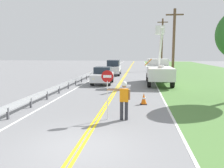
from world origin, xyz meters
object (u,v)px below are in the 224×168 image
utility_bucket_truck (159,70)px  utility_pole_mid (162,44)px  oncoming_sedan_nearest (103,76)px  oncoming_suv_second (114,67)px  utility_pole_near (174,44)px  stop_sign_paddle (107,84)px  flagger_worker (124,98)px  traffic_cone_lead (144,99)px

utility_bucket_truck → utility_pole_mid: (1.90, 17.33, 3.22)m
oncoming_sedan_nearest → oncoming_suv_second: bearing=89.6°
oncoming_sedan_nearest → utility_pole_near: utility_pole_near is taller
oncoming_sedan_nearest → oncoming_suv_second: (0.07, 9.12, 0.23)m
oncoming_suv_second → utility_pole_mid: 12.20m
utility_bucket_truck → oncoming_sedan_nearest: 5.70m
utility_pole_mid → stop_sign_paddle: bearing=-100.0°
utility_pole_near → stop_sign_paddle: bearing=-109.3°
oncoming_suv_second → utility_pole_near: (7.12, -6.93, 2.92)m
flagger_worker → utility_bucket_truck: utility_bucket_truck is taller
oncoming_sedan_nearest → utility_pole_near: (7.19, 2.19, 3.15)m
flagger_worker → utility_pole_mid: 30.65m
utility_bucket_truck → utility_pole_near: utility_pole_near is taller
stop_sign_paddle → flagger_worker: bearing=1.8°
flagger_worker → oncoming_sedan_nearest: (-2.98, 12.01, -0.21)m
oncoming_suv_second → utility_pole_near: 10.36m
utility_pole_mid → traffic_cone_lead: 27.32m
flagger_worker → traffic_cone_lead: (0.99, 3.35, -0.71)m
stop_sign_paddle → utility_pole_mid: utility_pole_mid is taller
utility_pole_mid → oncoming_suv_second: bearing=-129.7°
oncoming_suv_second → stop_sign_paddle: bearing=-84.2°
stop_sign_paddle → oncoming_sedan_nearest: 12.27m
traffic_cone_lead → oncoming_sedan_nearest: bearing=114.6°
flagger_worker → stop_sign_paddle: bearing=-178.2°
stop_sign_paddle → oncoming_sedan_nearest: size_ratio=0.56×
utility_bucket_truck → traffic_cone_lead: size_ratio=9.75×
stop_sign_paddle → utility_bucket_truck: utility_bucket_truck is taller
flagger_worker → utility_pole_near: utility_pole_near is taller
utility_bucket_truck → flagger_worker: bearing=-101.7°
utility_pole_near → utility_bucket_truck: bearing=-137.7°
oncoming_sedan_nearest → stop_sign_paddle: bearing=-79.6°
utility_bucket_truck → traffic_cone_lead: utility_bucket_truck is taller
flagger_worker → stop_sign_paddle: stop_sign_paddle is taller
oncoming_sedan_nearest → traffic_cone_lead: size_ratio=5.91×
traffic_cone_lead → flagger_worker: bearing=-106.5°
stop_sign_paddle → utility_bucket_truck: 13.24m
stop_sign_paddle → utility_pole_mid: size_ratio=0.26×
utility_bucket_truck → oncoming_suv_second: 10.04m
traffic_cone_lead → stop_sign_paddle: bearing=-117.5°
oncoming_sedan_nearest → traffic_cone_lead: oncoming_sedan_nearest is taller
flagger_worker → utility_bucket_truck: 13.04m
stop_sign_paddle → utility_pole_mid: 30.73m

